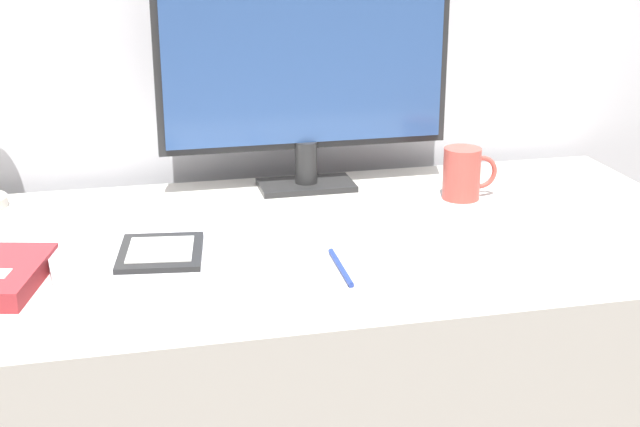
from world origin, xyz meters
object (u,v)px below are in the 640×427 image
(laptop, at_px, (156,258))
(monitor, at_px, (305,61))
(keyboard, at_px, (467,226))
(ereader, at_px, (161,252))
(coffee_mug, at_px, (463,173))
(pen, at_px, (340,267))

(laptop, bearing_deg, monitor, 47.68)
(monitor, distance_m, keyboard, 0.47)
(laptop, relative_size, ereader, 2.08)
(monitor, xyz_separation_m, coffee_mug, (0.29, -0.14, -0.21))
(keyboard, relative_size, ereader, 1.54)
(monitor, distance_m, laptop, 0.55)
(coffee_mug, height_order, pen, coffee_mug)
(ereader, bearing_deg, keyboard, 6.49)
(laptop, bearing_deg, pen, -16.69)
(laptop, relative_size, coffee_mug, 3.20)
(ereader, xyz_separation_m, coffee_mug, (0.61, 0.24, 0.02))
(laptop, bearing_deg, coffee_mug, 19.51)
(keyboard, distance_m, ereader, 0.56)
(laptop, distance_m, ereader, 0.02)
(monitor, height_order, keyboard, monitor)
(laptop, bearing_deg, ereader, -67.27)
(monitor, xyz_separation_m, ereader, (-0.32, -0.38, -0.23))
(monitor, relative_size, keyboard, 2.23)
(keyboard, distance_m, laptop, 0.56)
(laptop, relative_size, pen, 2.44)
(keyboard, distance_m, pen, 0.30)
(coffee_mug, bearing_deg, laptop, -160.49)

